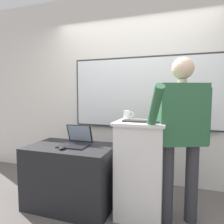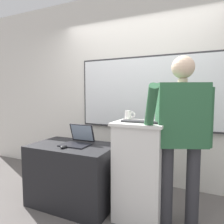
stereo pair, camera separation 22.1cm
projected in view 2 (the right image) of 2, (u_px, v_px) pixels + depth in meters
name	position (u px, v px, depth m)	size (l,w,h in m)	color
back_wall	(140.00, 88.00, 3.04)	(6.40, 0.17, 2.89)	silver
lectern_podium	(140.00, 170.00, 2.15)	(0.53, 0.48, 1.05)	silver
side_desk	(73.00, 174.00, 2.45)	(1.01, 0.63, 0.73)	black
person_presenter	(181.00, 129.00, 1.96)	(0.65, 0.68, 1.71)	#333338
laptop	(79.00, 139.00, 2.44)	(0.33, 0.32, 0.24)	black
wireless_keyboard	(140.00, 122.00, 2.04)	(0.39, 0.11, 0.02)	#2D2D30
computer_mouse_by_laptop	(63.00, 147.00, 2.26)	(0.06, 0.10, 0.03)	black
coffee_mug	(129.00, 115.00, 2.34)	(0.12, 0.07, 0.10)	silver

